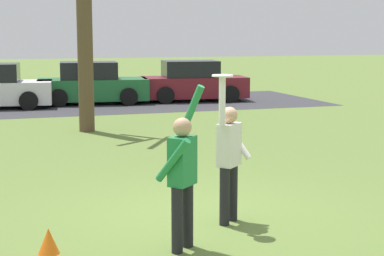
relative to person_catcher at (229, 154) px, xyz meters
name	(u,v)px	position (x,y,z in m)	size (l,w,h in m)	color
ground_plane	(197,216)	(-0.31, 0.46, -0.98)	(120.00, 120.00, 0.00)	olive
person_catcher	(229,154)	(0.00, 0.00, 0.00)	(0.56, 0.56, 2.08)	black
person_defender	(182,172)	(-0.95, -0.87, 0.00)	(0.65, 0.65, 2.05)	black
frisbee_disc	(222,76)	(-0.17, -0.15, 1.11)	(0.28, 0.28, 0.02)	white
parked_car_green	(92,85)	(0.70, 15.89, -0.25)	(4.30, 2.43, 1.59)	#1E6633
parked_car_maroon	(193,82)	(4.67, 15.67, -0.25)	(4.30, 2.43, 1.59)	maroon
parking_strip	(99,104)	(0.88, 15.50, -0.98)	(17.16, 6.40, 0.01)	#38383D
bare_tree_tall	(86,18)	(-0.54, 9.04, 2.09)	(1.77, 1.89, 6.35)	brown
field_cone_orange	(49,241)	(-2.54, -0.50, -0.82)	(0.26, 0.26, 0.32)	orange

